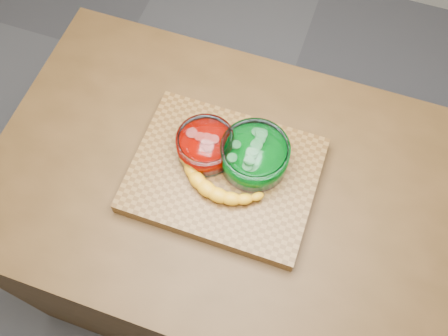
% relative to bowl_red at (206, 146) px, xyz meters
% --- Properties ---
extents(ground, '(3.50, 3.50, 0.00)m').
position_rel_bowl_red_xyz_m(ground, '(0.06, -0.04, -0.97)').
color(ground, '#59595D').
rests_on(ground, ground).
extents(counter, '(1.20, 0.80, 0.90)m').
position_rel_bowl_red_xyz_m(counter, '(0.06, -0.04, -0.52)').
color(counter, '#4C3217').
rests_on(counter, ground).
extents(cutting_board, '(0.45, 0.35, 0.04)m').
position_rel_bowl_red_xyz_m(cutting_board, '(0.06, -0.04, -0.05)').
color(cutting_board, brown).
rests_on(cutting_board, counter).
extents(bowl_red, '(0.14, 0.14, 0.07)m').
position_rel_bowl_red_xyz_m(bowl_red, '(0.00, 0.00, 0.00)').
color(bowl_red, white).
rests_on(bowl_red, cutting_board).
extents(bowl_green, '(0.17, 0.17, 0.08)m').
position_rel_bowl_red_xyz_m(bowl_green, '(0.12, 0.01, 0.00)').
color(bowl_green, white).
rests_on(bowl_green, cutting_board).
extents(banana, '(0.26, 0.16, 0.04)m').
position_rel_bowl_red_xyz_m(banana, '(0.06, -0.06, -0.01)').
color(banana, '#F3A915').
rests_on(banana, cutting_board).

